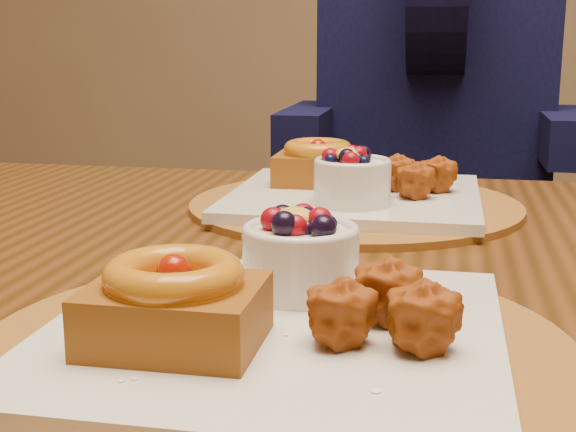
# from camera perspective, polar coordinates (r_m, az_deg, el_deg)

# --- Properties ---
(dining_table) EXTENTS (1.60, 0.90, 0.76)m
(dining_table) POSITION_cam_1_polar(r_m,az_deg,el_deg) (0.74, 2.66, -8.94)
(dining_table) COLOR #362009
(dining_table) RESTS_ON ground
(place_setting_near) EXTENTS (0.38, 0.38, 0.08)m
(place_setting_near) POSITION_cam_1_polar(r_m,az_deg,el_deg) (0.51, -1.16, -7.45)
(place_setting_near) COLOR brown
(place_setting_near) RESTS_ON dining_table
(place_setting_far) EXTENTS (0.38, 0.38, 0.08)m
(place_setting_far) POSITION_cam_1_polar(r_m,az_deg,el_deg) (0.92, 4.63, 1.79)
(place_setting_far) COLOR brown
(place_setting_far) RESTS_ON dining_table
(chair_far) EXTENTS (0.45, 0.45, 0.90)m
(chair_far) POSITION_cam_1_polar(r_m,az_deg,el_deg) (1.75, 9.65, -2.42)
(chair_far) COLOR black
(chair_far) RESTS_ON ground
(diner) EXTENTS (0.52, 0.50, 0.85)m
(diner) POSITION_cam_1_polar(r_m,az_deg,el_deg) (1.55, 10.54, 11.04)
(diner) COLOR black
(diner) RESTS_ON ground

